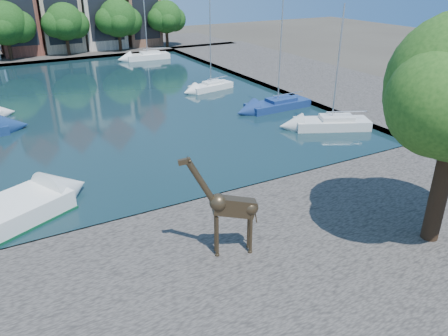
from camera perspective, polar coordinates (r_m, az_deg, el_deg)
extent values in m
plane|color=#38332B|center=(25.42, -2.10, -4.64)|extent=(160.00, 160.00, 0.00)
cube|color=black|center=(46.64, -15.71, 8.30)|extent=(38.00, 50.00, 0.08)
cube|color=#554F4A|center=(20.27, 7.10, -12.48)|extent=(50.00, 14.00, 0.50)
cube|color=#554F4A|center=(77.47, -21.80, 13.88)|extent=(60.00, 16.00, 0.50)
cube|color=#554F4A|center=(57.35, 9.65, 12.01)|extent=(14.00, 52.00, 0.50)
cylinder|color=#332114|center=(22.45, 26.42, -2.24)|extent=(0.80, 0.80, 5.50)
sphere|color=#1C4513|center=(19.40, 26.67, 7.63)|extent=(4.48, 4.48, 4.48)
cube|color=brown|center=(76.29, -25.71, 18.28)|extent=(5.39, 9.00, 13.00)
cube|color=black|center=(71.84, -25.38, 18.08)|extent=(4.40, 0.05, 9.75)
cube|color=tan|center=(77.04, -20.99, 18.50)|extent=(5.88, 9.00, 11.50)
cube|color=black|center=(72.63, -20.38, 18.31)|extent=(4.80, 0.05, 8.62)
cube|color=beige|center=(78.29, -16.10, 19.38)|extent=(6.37, 9.00, 12.00)
cube|color=black|center=(73.95, -15.21, 19.22)|extent=(5.20, 0.05, 9.00)
cube|color=brown|center=(80.12, -11.28, 19.39)|extent=(5.39, 9.00, 10.50)
cube|color=black|center=(75.89, -10.14, 19.21)|extent=(4.40, 0.05, 7.88)
cylinder|color=#332114|center=(71.23, -26.20, 13.86)|extent=(0.50, 0.50, 3.20)
sphere|color=#153910|center=(70.82, -26.73, 16.53)|extent=(6.00, 6.00, 6.00)
sphere|color=#153910|center=(71.29, -25.17, 16.36)|extent=(4.50, 4.50, 4.50)
cylinder|color=#332114|center=(72.11, -19.74, 15.00)|extent=(0.50, 0.50, 3.20)
sphere|color=#153910|center=(71.72, -20.12, 17.52)|extent=(5.40, 5.40, 5.40)
sphere|color=#153910|center=(72.35, -18.79, 17.32)|extent=(4.05, 4.05, 4.05)
sphere|color=#153910|center=(71.12, -21.24, 17.09)|extent=(3.78, 3.78, 3.78)
cylinder|color=#332114|center=(73.85, -13.45, 15.93)|extent=(0.50, 0.50, 3.20)
sphere|color=#153910|center=(73.45, -13.71, 18.50)|extent=(5.80, 5.80, 5.80)
sphere|color=#153910|center=(74.29, -12.38, 18.23)|extent=(4.35, 4.35, 4.35)
sphere|color=#153910|center=(72.68, -14.86, 18.10)|extent=(4.06, 4.06, 4.06)
cylinder|color=#332114|center=(76.39, -7.46, 16.64)|extent=(0.50, 0.50, 3.20)
sphere|color=#153910|center=(76.03, -7.60, 19.00)|extent=(5.20, 5.20, 5.20)
sphere|color=#153910|center=(76.94, -6.52, 18.73)|extent=(3.90, 3.90, 3.90)
sphere|color=#153910|center=(75.17, -8.53, 18.69)|extent=(3.64, 3.64, 3.64)
cylinder|color=#3D301E|center=(19.72, -0.91, -8.97)|extent=(0.15, 0.15, 2.02)
cylinder|color=#3D301E|center=(20.07, -1.08, -8.31)|extent=(0.15, 0.15, 2.02)
cylinder|color=#3D301E|center=(19.96, 3.51, -8.56)|extent=(0.15, 0.15, 2.02)
cylinder|color=#3D301E|center=(20.30, 3.25, -7.92)|extent=(0.15, 0.15, 2.02)
cube|color=#3D301E|center=(19.31, 1.38, -5.09)|extent=(2.02, 1.15, 1.18)
cylinder|color=#3D301E|center=(18.50, -2.94, -1.91)|extent=(1.31, 0.70, 2.08)
cube|color=#3D301E|center=(18.02, -5.19, 0.85)|extent=(0.59, 0.35, 0.32)
cube|color=silver|center=(38.09, 13.90, 5.77)|extent=(6.55, 4.59, 1.00)
cube|color=silver|center=(37.99, 13.95, 6.25)|extent=(3.10, 2.52, 0.56)
cylinder|color=#B2B2B7|center=(36.87, 14.68, 12.94)|extent=(0.13, 0.13, 9.18)
cube|color=navy|center=(42.82, 7.03, 8.30)|extent=(6.52, 2.49, 0.90)
cube|color=navy|center=(42.74, 7.05, 8.69)|extent=(2.87, 1.68, 0.50)
cylinder|color=#B2B2B7|center=(41.71, 7.39, 14.91)|extent=(0.12, 0.12, 9.51)
cube|color=white|center=(49.52, -1.73, 10.66)|extent=(5.33, 2.70, 0.84)
cube|color=white|center=(49.45, -1.73, 10.98)|extent=(2.42, 1.64, 0.47)
cylinder|color=#B2B2B7|center=(48.57, -1.80, 16.28)|extent=(0.11, 0.11, 9.33)
cube|color=white|center=(68.10, -9.94, 14.25)|extent=(6.42, 2.49, 1.02)
cube|color=white|center=(68.04, -9.97, 14.53)|extent=(2.83, 1.67, 0.57)
cylinder|color=#B2B2B7|center=(67.43, -10.25, 18.25)|extent=(0.14, 0.14, 9.02)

